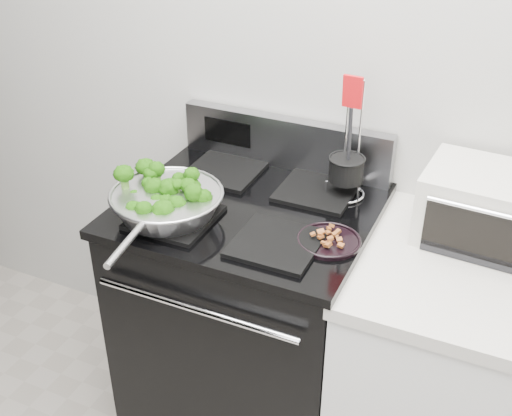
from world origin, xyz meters
The scene contains 8 objects.
back_wall centered at (0.00, 1.75, 1.35)m, with size 4.00×0.02×2.70m, color beige.
gas_range centered at (-0.30, 1.41, 0.49)m, with size 0.79×0.69×1.13m.
counter centered at (0.39, 1.41, 0.46)m, with size 0.62×0.68×0.92m.
skillet centered at (-0.49, 1.24, 1.00)m, with size 0.35×0.55×0.07m.
broccoli_pile centered at (-0.49, 1.24, 1.02)m, with size 0.27×0.27×0.10m, color black, non-canonical shape.
bacon_plate centered at (0.00, 1.32, 0.97)m, with size 0.19×0.19×0.04m.
utensil_holder centered at (-0.04, 1.60, 1.02)m, with size 0.13×0.13×0.41m.
toaster_oven centered at (0.40, 1.57, 1.03)m, with size 0.39×0.31×0.22m.
Camera 1 is at (0.45, -0.17, 1.99)m, focal length 45.00 mm.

